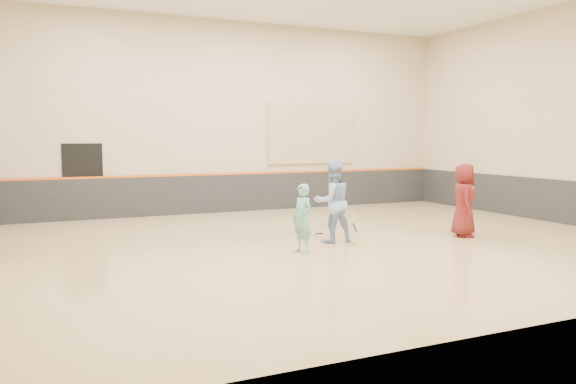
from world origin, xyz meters
name	(u,v)px	position (x,y,z in m)	size (l,w,h in m)	color
room	(319,208)	(0.00, 0.00, 0.81)	(15.04, 12.04, 6.22)	tan
wainscot_back	(233,193)	(0.00, 5.97, 0.60)	(14.90, 0.04, 1.20)	#232326
wainscot_right	(559,202)	(7.47, 0.00, 0.60)	(0.04, 11.90, 1.20)	#232326
accent_stripe	(233,174)	(0.00, 5.96, 1.22)	(14.90, 0.03, 0.06)	#D85914
acoustic_panel	(312,134)	(2.80, 5.95, 2.50)	(3.20, 0.08, 2.00)	tan
doorway	(83,182)	(-4.50, 5.98, 1.10)	(1.10, 0.05, 2.20)	black
girl	(302,218)	(-0.75, -0.70, 0.71)	(0.52, 0.34, 1.42)	#69B7AD
instructor	(333,202)	(0.37, 0.05, 0.92)	(0.89, 0.70, 1.84)	#8CA9D9
young_man	(464,200)	(3.58, -0.58, 0.87)	(0.85, 0.56, 1.75)	#5D1716
held_racket	(350,216)	(0.62, -0.30, 0.62)	(0.36, 0.36, 0.54)	#C5E933
spare_racket	(308,233)	(0.23, 1.02, 0.07)	(0.62, 0.62, 0.13)	#9FBF2A
ball_under_racket	(354,244)	(0.62, -0.46, 0.03)	(0.07, 0.07, 0.07)	gold
ball_in_hand	(473,188)	(3.74, -0.71, 1.17)	(0.07, 0.07, 0.07)	#D5E735
ball_beside_spare	(279,218)	(0.68, 3.85, 0.03)	(0.07, 0.07, 0.07)	gold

